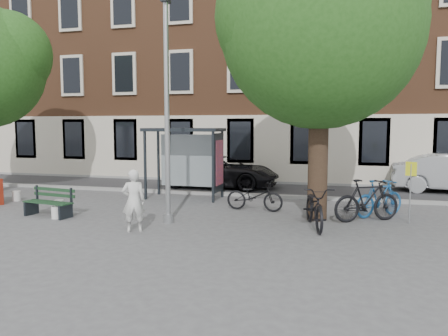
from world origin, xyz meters
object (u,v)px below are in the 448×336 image
at_px(bench, 49,204).
at_px(car_dark, 222,172).
at_px(bike_a, 255,196).
at_px(lamppost, 167,123).
at_px(painter, 134,201).
at_px(bus_shelter, 195,147).
at_px(bike_b, 379,198).
at_px(bike_c, 315,207).
at_px(notice_sign, 411,180).
at_px(bike_d, 367,200).

height_order(bench, car_dark, car_dark).
bearing_deg(bike_a, lamppost, 144.15).
bearing_deg(painter, car_dark, -117.06).
relative_size(bus_shelter, bike_b, 1.53).
bearing_deg(bike_b, bus_shelter, 32.57).
relative_size(painter, bike_a, 0.88).
height_order(bike_a, car_dark, car_dark).
relative_size(bike_a, bike_c, 0.85).
relative_size(bike_a, notice_sign, 1.07).
distance_m(bike_b, notice_sign, 1.22).
bearing_deg(bike_d, notice_sign, -115.73).
xyz_separation_m(painter, bike_c, (4.44, 1.65, -0.24)).
bearing_deg(lamppost, bike_a, 49.39).
distance_m(painter, bike_c, 4.74).
distance_m(lamppost, bike_c, 4.59).
distance_m(painter, bike_b, 7.18).
distance_m(bus_shelter, bike_b, 6.74).
relative_size(painter, bike_c, 0.74).
height_order(bus_shelter, bike_a, bus_shelter).
xyz_separation_m(painter, bike_a, (2.44, 3.55, -0.32)).
height_order(bike_a, bike_d, bike_d).
height_order(bench, bike_a, bike_a).
xyz_separation_m(bus_shelter, bike_a, (2.61, -1.77, -1.44)).
xyz_separation_m(lamppost, notice_sign, (6.51, 1.67, -1.58)).
bearing_deg(lamppost, notice_sign, 14.41).
bearing_deg(bike_c, bus_shelter, 127.52).
height_order(painter, bench, painter).
relative_size(lamppost, bench, 3.64).
xyz_separation_m(painter, car_dark, (-0.00, 8.41, -0.11)).
bearing_deg(bike_a, notice_sign, -93.57).
xyz_separation_m(painter, bike_d, (5.81, 2.81, -0.20)).
relative_size(bike_c, bike_d, 1.07).
bearing_deg(lamppost, bike_b, 22.48).
height_order(car_dark, notice_sign, notice_sign).
xyz_separation_m(painter, notice_sign, (6.95, 2.89, 0.40)).
height_order(bench, bike_b, bike_b).
bearing_deg(lamppost, bike_c, 6.18).
distance_m(bike_a, bike_b, 3.77).
distance_m(painter, bike_d, 6.46).
distance_m(bus_shelter, bike_a, 3.46).
distance_m(bench, bike_b, 9.86).
xyz_separation_m(lamppost, bike_c, (4.00, 0.43, -2.22)).
xyz_separation_m(bus_shelter, bike_c, (4.61, -3.67, -1.35)).
relative_size(lamppost, notice_sign, 3.56).
distance_m(painter, bike_a, 4.32).
distance_m(car_dark, notice_sign, 8.89).
xyz_separation_m(lamppost, bike_a, (2.00, 2.33, -2.30)).
height_order(painter, bike_b, painter).
relative_size(bike_c, notice_sign, 1.26).
bearing_deg(bike_d, bike_a, 48.10).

